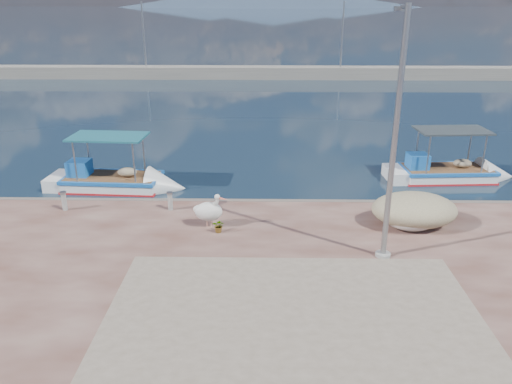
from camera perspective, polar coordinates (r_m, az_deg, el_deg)
The scene contains 12 objects.
ground at distance 14.55m, azimuth -0.28°, elevation -10.20°, with size 1400.00×1400.00×0.00m, color #162635.
quay_patch at distance 11.80m, azimuth 4.42°, elevation -15.69°, with size 9.00×7.00×0.01m, color gray.
breakwater at distance 52.90m, azimuth 0.74°, elevation 13.50°, with size 120.00×2.20×7.50m.
boat_left at distance 22.28m, azimuth -16.16°, elevation 0.95°, with size 5.72×2.18×2.71m.
boat_right at distance 24.06m, azimuth 20.78°, elevation 1.87°, with size 5.66×2.16×2.67m.
pelican at distance 16.52m, azimuth -5.38°, elevation -2.18°, with size 1.25×0.82×1.19m.
lamp_post at distance 14.11m, azimuth 15.44°, elevation 4.87°, with size 0.44×0.96×7.00m.
bollard_near at distance 18.11m, azimuth -9.79°, elevation -0.93°, with size 0.22×0.22×0.68m.
bollard_far at distance 19.09m, azimuth -21.09°, elevation -0.88°, with size 0.23×0.23×0.70m.
potted_plant at distance 16.24m, azimuth -4.26°, elevation -3.88°, with size 0.40×0.35×0.45m, color #33722D.
net_pile_d at distance 17.19m, azimuth 17.27°, elevation -3.08°, with size 1.61×1.21×0.60m, color beige.
net_pile_c at distance 17.38m, azimuth 17.63°, elevation -1.95°, with size 2.82×2.01×1.11m, color #C0B88F.
Camera 1 is at (0.30, -12.44, 7.55)m, focal length 35.00 mm.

